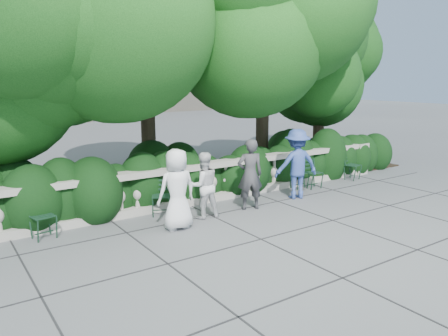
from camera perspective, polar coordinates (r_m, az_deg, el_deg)
ground at (r=9.55m, az=3.41°, el=-6.90°), size 90.00×90.00×0.00m
balustrade at (r=10.84m, az=-2.38°, el=-1.95°), size 12.00×0.44×1.00m
shrub_hedge at (r=11.96m, az=-5.41°, el=-3.08°), size 15.00×2.60×1.70m
tree_canopy at (r=12.11m, az=-3.29°, el=16.04°), size 15.04×6.52×6.78m
chair_b at (r=9.10m, az=-22.03°, el=-8.74°), size 0.52×0.56×0.84m
chair_c at (r=9.88m, az=-8.18°, el=-6.36°), size 0.61×0.63×0.84m
chair_d at (r=12.32m, az=10.19°, el=-2.77°), size 0.46×0.50×0.84m
chair_e at (r=12.43m, az=11.93°, el=-2.72°), size 0.48×0.51×0.84m
chair_f at (r=13.79m, az=16.89°, el=-1.54°), size 0.54×0.57×0.84m
person_businessman at (r=8.89m, az=-6.15°, el=-2.78°), size 0.82×0.53×1.66m
person_woman_grey at (r=10.18m, az=3.41°, el=-0.84°), size 0.71×0.59×1.67m
person_casual_man at (r=9.57m, az=-2.71°, el=-2.28°), size 0.79×0.66×1.47m
person_older_blue at (r=11.25m, az=9.46°, el=0.53°), size 1.29×0.96×1.78m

